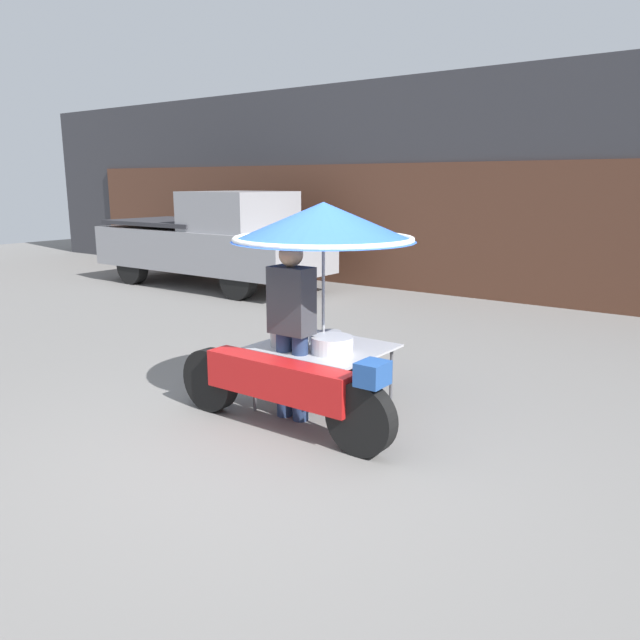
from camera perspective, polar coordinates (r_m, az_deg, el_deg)
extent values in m
plane|color=slate|center=(5.14, -3.42, -11.08)|extent=(36.00, 36.00, 0.00)
cube|color=#38383D|center=(12.03, 22.14, 11.26)|extent=(28.00, 2.00, 3.96)
cube|color=#563323|center=(11.07, 20.46, 7.30)|extent=(23.80, 0.06, 2.40)
cylinder|color=black|center=(4.82, 3.76, -9.02)|extent=(0.58, 0.14, 0.58)
cylinder|color=black|center=(5.81, -9.98, -5.40)|extent=(0.58, 0.14, 0.58)
cube|color=red|center=(5.23, -3.80, -5.44)|extent=(1.44, 0.24, 0.32)
cube|color=#234C93|center=(4.65, 4.83, -4.90)|extent=(0.20, 0.24, 0.18)
cylinder|color=black|center=(5.98, 1.93, -4.97)|extent=(0.52, 0.14, 0.52)
cylinder|color=#515156|center=(5.17, 1.94, -7.47)|extent=(0.03, 0.03, 0.58)
cylinder|color=#515156|center=(5.83, 6.52, -5.20)|extent=(0.03, 0.03, 0.58)
cylinder|color=#515156|center=(5.74, -6.04, -5.49)|extent=(0.03, 0.03, 0.58)
cylinder|color=#515156|center=(6.34, -1.04, -3.67)|extent=(0.03, 0.03, 0.58)
cube|color=#B2B2B7|center=(5.66, 0.30, -2.48)|extent=(1.13, 0.97, 0.02)
cylinder|color=#B2B2B7|center=(5.56, 0.31, 2.34)|extent=(0.03, 0.03, 0.95)
cone|color=blue|center=(5.48, 0.31, 8.98)|extent=(1.62, 1.62, 0.34)
torus|color=white|center=(5.49, 0.31, 7.42)|extent=(1.59, 1.59, 0.05)
cylinder|color=#939399|center=(5.66, -2.79, -1.45)|extent=(0.35, 0.35, 0.18)
cylinder|color=silver|center=(5.42, 1.09, -2.27)|extent=(0.37, 0.37, 0.15)
cylinder|color=#B7B7BC|center=(5.83, 0.97, -1.47)|extent=(0.21, 0.21, 0.09)
cylinder|color=navy|center=(5.56, -3.28, -4.98)|extent=(0.14, 0.14, 0.77)
cylinder|color=navy|center=(5.46, -1.82, -5.32)|extent=(0.14, 0.14, 0.77)
cube|color=#38383D|center=(5.34, -2.63, 1.80)|extent=(0.38, 0.22, 0.58)
sphere|color=tan|center=(5.28, -2.67, 6.01)|extent=(0.21, 0.21, 0.21)
cylinder|color=black|center=(11.18, -7.48, 3.70)|extent=(0.73, 0.24, 0.73)
cylinder|color=black|center=(12.35, -2.43, 4.63)|extent=(0.73, 0.24, 0.73)
cylinder|color=black|center=(13.39, -16.78, 4.73)|extent=(0.73, 0.24, 0.73)
cylinder|color=black|center=(14.39, -11.78, 5.50)|extent=(0.73, 0.24, 0.73)
cube|color=#939399|center=(12.73, -9.97, 6.45)|extent=(4.97, 1.85, 0.78)
cube|color=#939399|center=(12.11, -7.45, 9.84)|extent=(1.69, 1.70, 0.74)
cube|color=#2D2D33|center=(13.42, -13.02, 8.73)|extent=(2.58, 1.78, 0.08)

